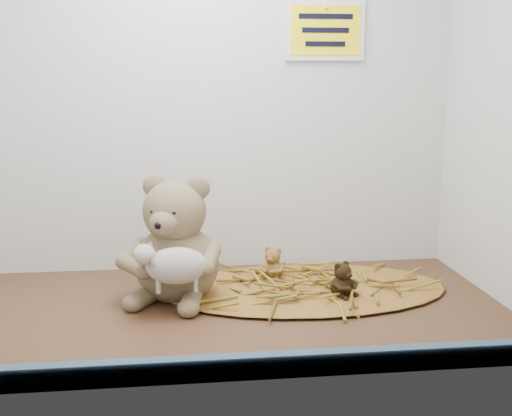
{
  "coord_description": "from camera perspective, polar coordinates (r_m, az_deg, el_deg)",
  "views": [
    {
      "loc": [
        -3.56,
        -118.3,
        44.59
      ],
      "look_at": [
        10.95,
        2.36,
        19.74
      ],
      "focal_mm": 45.0,
      "sensor_mm": 36.0,
      "label": 1
    }
  ],
  "objects": [
    {
      "name": "alcove_shell",
      "position": [
        1.27,
        -5.36,
        11.69
      ],
      "size": [
        120.4,
        60.2,
        90.4
      ],
      "color": "#3C2214",
      "rests_on": "ground"
    },
    {
      "name": "front_rail",
      "position": [
        0.99,
        -4.26,
        -14.01
      ],
      "size": [
        119.28,
        2.2,
        3.6
      ],
      "primitive_type": "cube",
      "color": "#39566D",
      "rests_on": "shelf_floor"
    },
    {
      "name": "wall_sign",
      "position": [
        1.52,
        6.15,
        15.43
      ],
      "size": [
        16.0,
        1.2,
        11.0
      ],
      "primitive_type": "cube",
      "color": "yellow",
      "rests_on": "back_wall"
    },
    {
      "name": "straw_bed",
      "position": [
        1.38,
        4.44,
        -7.11
      ],
      "size": [
        60.54,
        35.15,
        1.17
      ],
      "primitive_type": "ellipsoid",
      "color": "brown",
      "rests_on": "shelf_floor"
    },
    {
      "name": "main_teddy",
      "position": [
        1.3,
        -7.1,
        -2.67
      ],
      "size": [
        27.4,
        28.02,
        25.61
      ],
      "primitive_type": null,
      "rotation": [
        0.0,
        0.0,
        -0.39
      ],
      "color": "#857552",
      "rests_on": "shelf_floor"
    },
    {
      "name": "toy_lamb",
      "position": [
        1.22,
        -7.07,
        -5.11
      ],
      "size": [
        15.26,
        9.31,
        9.86
      ],
      "primitive_type": null,
      "color": "beige",
      "rests_on": "main_teddy"
    },
    {
      "name": "mini_teddy_tan",
      "position": [
        1.42,
        1.52,
        -4.8
      ],
      "size": [
        7.94,
        8.05,
        7.04
      ],
      "primitive_type": null,
      "rotation": [
        0.0,
        0.0,
        -0.53
      ],
      "color": "olive",
      "rests_on": "straw_bed"
    },
    {
      "name": "mini_teddy_brown",
      "position": [
        1.32,
        7.65,
        -6.17
      ],
      "size": [
        8.24,
        8.31,
        7.15
      ],
      "primitive_type": null,
      "rotation": [
        0.0,
        0.0,
        0.62
      ],
      "color": "black",
      "rests_on": "straw_bed"
    }
  ]
}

